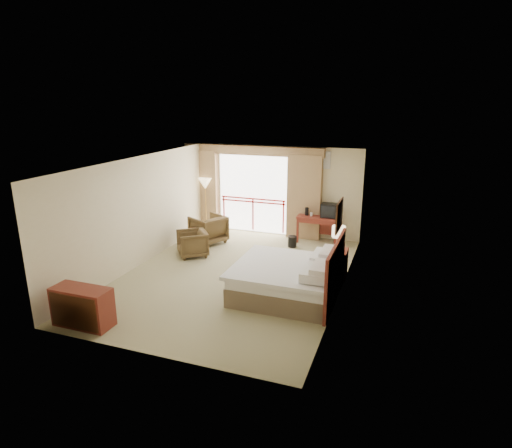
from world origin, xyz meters
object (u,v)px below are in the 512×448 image
at_px(tv, 329,211).
at_px(armchair_far, 209,242).
at_px(armchair_near, 193,256).
at_px(side_table, 196,235).
at_px(floor_lamp, 205,185).
at_px(table_lamp, 339,232).
at_px(bed, 289,279).
at_px(nightstand, 337,264).
at_px(dresser, 82,307).
at_px(wastebasket, 292,242).
at_px(desk, 319,221).

height_order(tv, armchair_far, tv).
bearing_deg(armchair_near, side_table, 159.50).
bearing_deg(floor_lamp, table_lamp, -27.58).
distance_m(bed, side_table, 3.83).
bearing_deg(nightstand, table_lamp, 88.21).
xyz_separation_m(table_lamp, armchair_near, (-3.84, 0.09, -1.09)).
relative_size(table_lamp, dresser, 0.50).
height_order(wastebasket, armchair_near, armchair_near).
height_order(tv, side_table, tv).
xyz_separation_m(nightstand, dresser, (-4.02, -3.80, 0.04)).
bearing_deg(wastebasket, armchair_far, -169.31).
distance_m(nightstand, desk, 2.63).
xyz_separation_m(desk, armchair_far, (-2.98, -1.17, -0.61)).
xyz_separation_m(tv, dresser, (-3.38, -6.18, -0.61)).
distance_m(nightstand, armchair_far, 4.13).
distance_m(wastebasket, side_table, 2.70).
bearing_deg(armchair_near, tv, 86.96).
bearing_deg(tv, dresser, -133.67).
xyz_separation_m(nightstand, armchair_far, (-3.92, 1.27, -0.33)).
xyz_separation_m(armchair_far, side_table, (-0.11, -0.54, 0.37)).
bearing_deg(armchair_near, dresser, -40.73).
height_order(nightstand, desk, desk).
height_order(table_lamp, side_table, table_lamp).
bearing_deg(armchair_far, nightstand, 99.94).
bearing_deg(nightstand, armchair_far, 160.24).
relative_size(tv, armchair_far, 0.50).
bearing_deg(dresser, desk, 63.99).
xyz_separation_m(nightstand, armchair_near, (-3.84, 0.14, -0.33)).
relative_size(armchair_far, floor_lamp, 0.53).
relative_size(bed, wastebasket, 6.84).
bearing_deg(tv, armchair_near, -159.91).
bearing_deg(dresser, bed, 37.83).
bearing_deg(armchair_far, wastebasket, 128.59).
bearing_deg(desk, wastebasket, -126.77).
bearing_deg(side_table, dresser, -89.84).
bearing_deg(nightstand, floor_lamp, 150.14).
xyz_separation_m(armchair_near, dresser, (-0.18, -3.93, 0.37)).
bearing_deg(tv, nightstand, -89.99).
bearing_deg(wastebasket, desk, 50.83).
xyz_separation_m(armchair_near, floor_lamp, (-0.71, 2.29, 1.43)).
xyz_separation_m(tv, armchair_near, (-3.20, -2.25, -0.98)).
bearing_deg(floor_lamp, armchair_near, -72.71).
height_order(desk, tv, tv).
bearing_deg(tv, desk, 153.92).
bearing_deg(side_table, desk, 28.93).
bearing_deg(nightstand, bed, -122.81).
relative_size(desk, wastebasket, 3.84).
bearing_deg(dresser, floor_lamp, 95.16).
bearing_deg(wastebasket, dresser, -114.29).
height_order(table_lamp, armchair_far, table_lamp).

